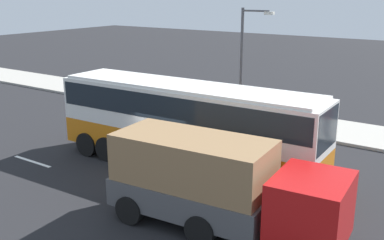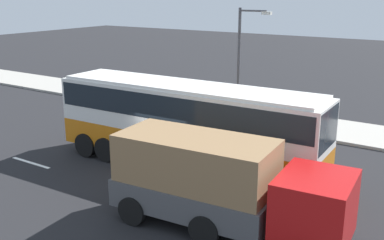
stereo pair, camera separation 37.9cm
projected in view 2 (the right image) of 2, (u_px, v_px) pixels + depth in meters
ground_plane at (166, 173)px, 19.03m from camera, size 120.00×120.00×0.00m
sidewalk_curb at (263, 118)px, 26.81m from camera, size 80.00×4.00×0.15m
lane_centreline at (48, 168)px, 19.55m from camera, size 24.61×0.16×0.01m
coach_bus at (186, 117)px, 18.92m from camera, size 11.80×2.93×3.63m
cargo_truck at (222, 183)px, 14.16m from camera, size 7.58×3.02×2.91m
street_lamp at (242, 57)px, 24.77m from camera, size 1.86×0.24×6.29m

